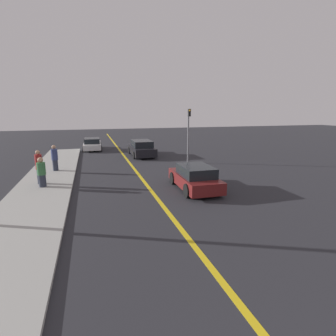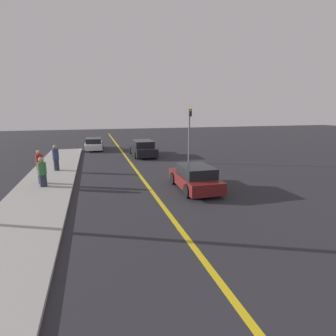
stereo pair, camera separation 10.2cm
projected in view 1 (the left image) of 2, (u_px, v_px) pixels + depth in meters
road_center_line at (136, 171)px, 17.89m from camera, size 0.20×60.00×0.01m
sidewalk_left at (42, 191)px, 13.26m from camera, size 2.91×29.33×0.12m
car_near_right_lane at (195, 178)px, 13.62m from camera, size 1.91×3.94×1.28m
car_ahead_center at (142, 148)px, 23.76m from camera, size 1.98×4.75×1.41m
car_far_distant at (92, 144)px, 27.34m from camera, size 1.91×4.29×1.23m
pedestrian_near_curb at (42, 172)px, 13.65m from camera, size 0.42×0.42×1.57m
pedestrian_mid_group at (39, 167)px, 14.20m from camera, size 0.36×0.36×1.85m
pedestrian_far_standing at (55, 158)px, 17.32m from camera, size 0.40×0.40×1.71m
traffic_light at (188, 130)px, 20.06m from camera, size 0.18×0.40×4.15m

